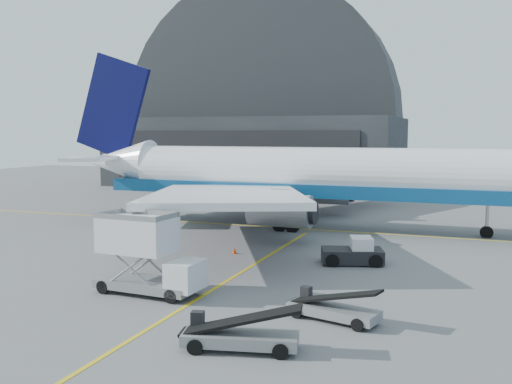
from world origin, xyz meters
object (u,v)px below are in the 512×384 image
at_px(catering_truck, 146,256).
at_px(belt_loader_b, 332,309).
at_px(airliner, 296,175).
at_px(belt_loader_a, 239,335).
at_px(pushback_tug, 354,253).

height_order(catering_truck, belt_loader_b, catering_truck).
bearing_deg(airliner, belt_loader_a, -77.61).
relative_size(pushback_tug, belt_loader_b, 0.95).
xyz_separation_m(catering_truck, pushback_tug, (9.99, 12.00, -1.53)).
relative_size(catering_truck, belt_loader_a, 1.22).
bearing_deg(pushback_tug, belt_loader_b, -101.74).
distance_m(airliner, catering_truck, 26.60).
relative_size(airliner, belt_loader_a, 9.60).
xyz_separation_m(belt_loader_a, belt_loader_b, (2.93, 5.31, -0.05)).
height_order(airliner, pushback_tug, airliner).
height_order(catering_truck, pushback_tug, catering_truck).
xyz_separation_m(pushback_tug, belt_loader_b, (1.38, -12.84, -0.17)).
bearing_deg(catering_truck, airliner, 90.66).
height_order(catering_truck, belt_loader_a, catering_truck).
bearing_deg(airliner, pushback_tug, -58.85).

